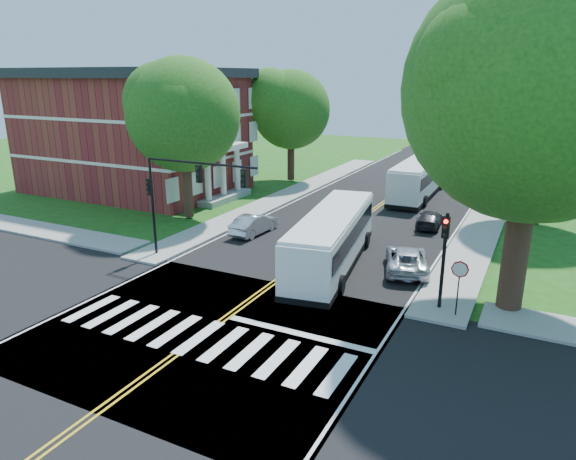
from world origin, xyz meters
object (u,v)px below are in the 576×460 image
Objects in this scene: suv at (407,259)px; dark_sedan at (430,219)px; signal_nw at (183,187)px; signal_ne at (444,249)px; bus_follow at (419,178)px; hatchback at (254,224)px; bus_lead at (332,238)px.

dark_sedan is (-0.65, 9.10, -0.09)m from suv.
signal_nw is 12.79m from suv.
suv is (-2.58, 4.22, -2.30)m from signal_ne.
suv is (11.48, 4.23, -3.71)m from signal_nw.
signal_ne is 1.13× the size of dark_sedan.
bus_follow is 2.99× the size of hatchback.
signal_ne is at bearing 145.59° from bus_lead.
dark_sedan is (10.83, 13.33, -3.80)m from signal_nw.
dark_sedan is (10.17, 6.97, -0.11)m from hatchback.
bus_lead is 7.70m from hatchback.
suv is (3.91, 1.12, -0.96)m from bus_lead.
bus_follow is 2.59× the size of suv.
bus_lead reaches higher than dark_sedan.
bus_lead reaches higher than suv.
signal_ne reaches higher than suv.
bus_lead is 0.99× the size of bus_follow.
bus_follow is at bearing 105.43° from signal_ne.
signal_nw is 14.13m from signal_ne.
signal_nw reaches higher than bus_lead.
hatchback is (-6.92, 3.26, -0.95)m from bus_lead.
signal_ne is at bearing 104.51° from bus_follow.
suv reaches higher than dark_sedan.
bus_lead is at bearing 88.23° from bus_follow.
suv is at bearing 121.39° from signal_ne.
signal_nw reaches higher than hatchback.
bus_follow is (7.86, 22.46, -2.71)m from signal_nw.
suv is at bearing 172.05° from hatchback.
signal_ne is 0.93× the size of suv.
hatchback is (0.66, 6.37, -3.69)m from signal_nw.
dark_sedan is (2.97, -9.13, -1.10)m from bus_follow.
signal_nw is 0.59× the size of bus_follow.
signal_ne reaches higher than dark_sedan.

